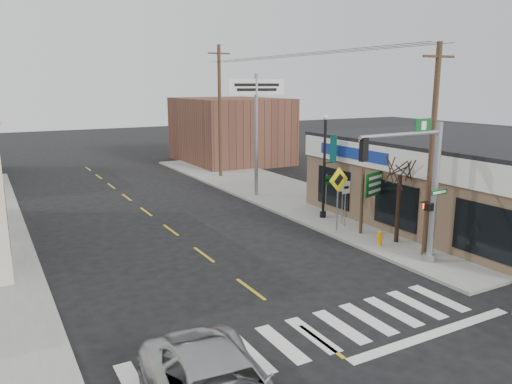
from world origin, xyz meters
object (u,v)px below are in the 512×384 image
lamp_post (325,159)px  utility_pole_near (432,150)px  utility_pole_far (220,110)px  bare_tree (401,163)px  guide_sign (375,190)px  fire_hydrant (380,237)px  traffic_signal_pole (423,179)px  dance_center_sign (256,105)px

lamp_post → utility_pole_near: 6.72m
utility_pole_near → utility_pole_far: utility_pole_far is taller
bare_tree → guide_sign: bearing=83.2°
fire_hydrant → utility_pole_near: 4.31m
bare_tree → utility_pole_far: bearing=89.7°
traffic_signal_pole → utility_pole_far: utility_pole_far is taller
utility_pole_far → dance_center_sign: bearing=-93.7°
lamp_post → bare_tree: (0.28, -4.84, 0.43)m
dance_center_sign → bare_tree: bearing=-76.1°
traffic_signal_pole → dance_center_sign: 13.67m
fire_hydrant → utility_pole_far: 18.70m
dance_center_sign → utility_pole_far: 7.09m
utility_pole_near → utility_pole_far: 19.91m
traffic_signal_pole → bare_tree: (1.25, 2.38, 0.19)m
guide_sign → fire_hydrant: size_ratio=4.79×
guide_sign → dance_center_sign: 10.08m
traffic_signal_pole → utility_pole_near: utility_pole_near is taller
utility_pole_near → traffic_signal_pole: bearing=-142.8°
fire_hydrant → utility_pole_near: (0.71, -1.77, 3.87)m
dance_center_sign → utility_pole_near: size_ratio=0.89×
lamp_post → dance_center_sign: (-0.48, 6.27, 2.41)m
dance_center_sign → traffic_signal_pole: bearing=-82.0°
utility_pole_far → guide_sign: bearing=-86.3°
traffic_signal_pole → guide_sign: traffic_signal_pole is taller
fire_hydrant → bare_tree: bearing=0.2°
guide_sign → utility_pole_far: 16.67m
fire_hydrant → dance_center_sign: size_ratio=0.09×
lamp_post → utility_pole_near: size_ratio=0.63×
lamp_post → utility_pole_near: bearing=-95.2°
fire_hydrant → dance_center_sign: bearing=89.0°
bare_tree → utility_pole_near: (-0.23, -1.78, 0.75)m
dance_center_sign → utility_pole_far: (0.86, 7.01, -0.61)m
lamp_post → guide_sign: bearing=-86.9°
guide_sign → dance_center_sign: dance_center_sign is taller
bare_tree → utility_pole_far: 18.18m
lamp_post → utility_pole_far: bearing=82.8°
utility_pole_near → dance_center_sign: bearing=98.8°
guide_sign → fire_hydrant: (-1.15, -1.71, -1.59)m
dance_center_sign → utility_pole_far: size_ratio=0.77×
dance_center_sign → utility_pole_near: (0.53, -12.89, -1.23)m
guide_sign → bare_tree: bearing=-116.5°
bare_tree → utility_pole_near: bearing=-97.4°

